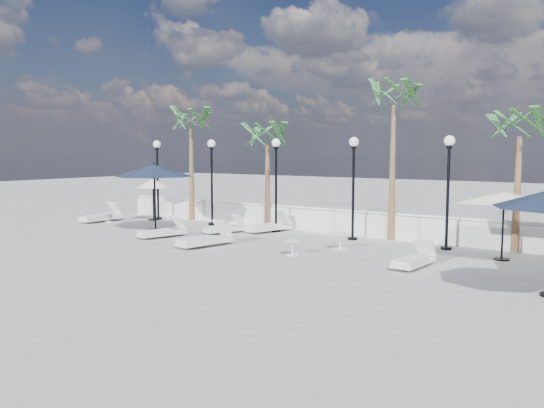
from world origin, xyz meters
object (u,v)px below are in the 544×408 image
Objects in this scene: lounger_0 at (101,216)px; lounger_3 at (269,226)px; lounger_1 at (162,231)px; lounger_4 at (205,239)px; lounger_5 at (414,259)px; parasol_navy_left at (154,171)px; parasol_cream_sq_a at (504,192)px; lounger_2 at (225,228)px; parasol_cream_small at (153,184)px.

lounger_3 is (8.32, 1.91, -0.00)m from lounger_0.
lounger_4 reaches higher than lounger_1.
lounger_1 is at bearing -109.46° from lounger_3.
lounger_1 is 1.07× the size of lounger_5.
lounger_3 reaches higher than lounger_1.
parasol_navy_left is at bearing -4.64° from lounger_0.
lounger_3 is at bearing 162.17° from lounger_5.
lounger_4 is 9.80m from parasol_cream_sq_a.
parasol_navy_left is 13.39m from parasol_cream_sq_a.
lounger_3 is (1.28, 1.29, 0.04)m from lounger_2.
parasol_cream_small is (-14.11, 3.04, 1.53)m from lounger_5.
parasol_cream_small reaches higher than lounger_3.
lounger_1 is 9.85m from lounger_5.
lounger_4 is at bearing -158.77° from parasol_cream_sq_a.
parasol_cream_small reaches higher than lounger_0.
parasol_cream_small is (-15.93, 0.50, -0.32)m from parasol_cream_sq_a.
lounger_5 is at bearing -125.68° from parasol_cream_sq_a.
lounger_3 is at bearing 64.70° from lounger_2.
lounger_5 is at bearing -12.17° from parasol_cream_small.
parasol_navy_left is at bearing -41.20° from parasol_cream_small.
lounger_4 is (2.69, -0.52, 0.02)m from lounger_1.
parasol_navy_left is (-2.87, -1.08, 2.28)m from lounger_2.
lounger_5 is 0.41× the size of parasol_cream_sq_a.
parasol_cream_sq_a is (9.10, -0.53, 1.82)m from lounger_3.
lounger_1 is 12.18m from parasol_cream_sq_a.
lounger_4 is at bearing -21.11° from parasol_navy_left.
lounger_2 is at bearing 173.28° from lounger_5.
lounger_1 is at bearing -165.74° from parasol_cream_sq_a.
lounger_2 is at bearing 128.73° from lounger_4.
lounger_2 is 3.07m from lounger_4.
lounger_3 is 0.47× the size of parasol_cream_sq_a.
lounger_0 is 2.84m from parasol_cream_small.
lounger_1 is at bearing -100.75° from lounger_2.
parasol_navy_left is 0.71× the size of parasol_cream_sq_a.
lounger_2 is at bearing -175.79° from parasol_cream_sq_a.
lounger_2 is 0.86× the size of lounger_3.
lounger_1 is at bearing -35.37° from parasol_navy_left.
parasol_navy_left reaches higher than lounger_4.
lounger_5 is 14.51m from parasol_cream_small.
lounger_5 is (7.16, 0.95, -0.03)m from lounger_4.
lounger_2 is 0.89× the size of parasol_cream_small.
lounger_5 is 0.91× the size of parasol_cream_small.
lounger_4 is at bearing -71.39° from lounger_3.
parasol_cream_sq_a is at bearing 6.08° from lounger_0.
lounger_0 reaches higher than lounger_3.
lounger_4 is 0.67× the size of parasol_navy_left.
lounger_4 is 0.47× the size of parasol_cream_sq_a.
lounger_4 is 1.15× the size of lounger_5.
lounger_4 is at bearing -12.44° from lounger_0.
lounger_3 is (2.56, 3.49, 0.02)m from lounger_1.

